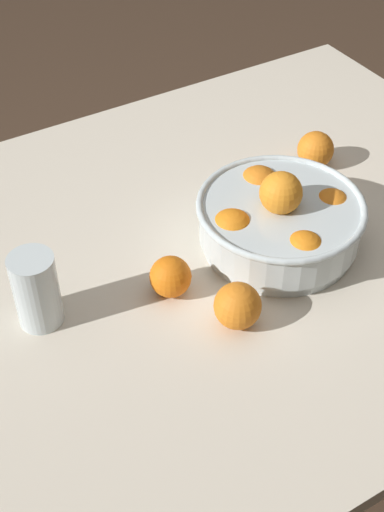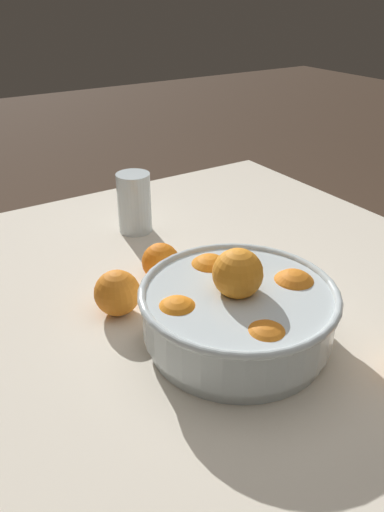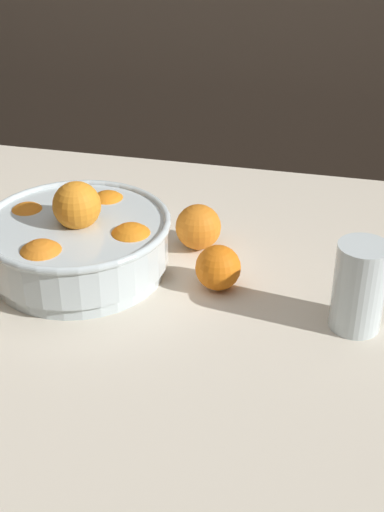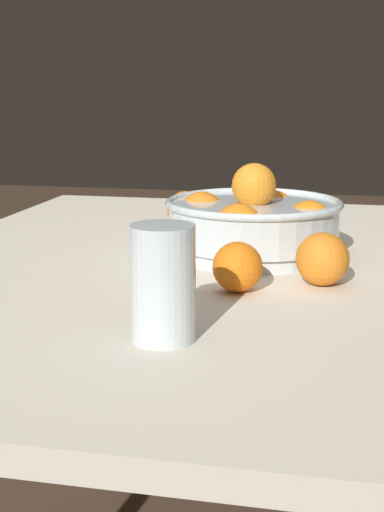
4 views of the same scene
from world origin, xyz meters
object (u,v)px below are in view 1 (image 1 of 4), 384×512
(fruit_bowl, at_px, (279,221))
(orange_loose_aside, at_px, (238,306))
(orange_loose_front, at_px, (316,149))
(orange_loose_near_bowl, at_px, (170,277))
(juice_glass, at_px, (37,293))

(fruit_bowl, xyz_separation_m, orange_loose_aside, (0.16, 0.12, -0.02))
(orange_loose_front, bearing_deg, fruit_bowl, 37.72)
(fruit_bowl, relative_size, orange_loose_near_bowl, 4.22)
(fruit_bowl, distance_m, orange_loose_front, 0.26)
(orange_loose_front, height_order, orange_loose_aside, orange_loose_aside)
(orange_loose_front, bearing_deg, juice_glass, 10.11)
(orange_loose_front, xyz_separation_m, orange_loose_aside, (0.37, 0.27, 0.00))
(juice_glass, height_order, orange_loose_near_bowl, juice_glass)
(fruit_bowl, bearing_deg, orange_loose_front, -142.28)
(fruit_bowl, height_order, orange_loose_front, fruit_bowl)
(orange_loose_front, bearing_deg, orange_loose_aside, 36.89)
(juice_glass, xyz_separation_m, orange_loose_near_bowl, (-0.20, 0.05, -0.02))
(orange_loose_near_bowl, height_order, orange_loose_aside, orange_loose_aside)
(orange_loose_front, distance_m, orange_loose_aside, 0.46)
(orange_loose_near_bowl, xyz_separation_m, orange_loose_aside, (-0.06, 0.11, 0.00))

